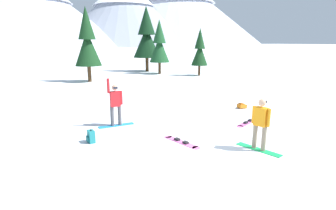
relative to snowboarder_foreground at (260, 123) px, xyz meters
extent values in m
plane|color=white|center=(-1.40, 1.23, -0.91)|extent=(800.00, 800.00, 0.00)
cube|color=#19B259|center=(0.00, 0.00, -0.90)|extent=(0.77, 1.55, 0.02)
cylinder|color=gray|center=(-0.05, 0.15, -0.48)|extent=(0.15, 0.15, 0.82)
cylinder|color=gray|center=(0.05, -0.15, -0.48)|extent=(0.15, 0.15, 0.82)
cube|color=orange|center=(0.00, 0.00, 0.23)|extent=(0.36, 0.46, 0.61)
cylinder|color=orange|center=(-0.09, 0.25, 0.25)|extent=(0.11, 0.11, 0.58)
cylinder|color=orange|center=(0.08, -0.25, 0.25)|extent=(0.11, 0.11, 0.58)
sphere|color=tan|center=(0.00, 0.00, 0.70)|extent=(0.24, 0.24, 0.24)
cube|color=black|center=(0.13, 0.05, 0.71)|extent=(0.09, 0.17, 0.08)
cube|color=#1E8CD8|center=(-3.75, 4.44, -0.90)|extent=(1.52, 0.35, 0.02)
cylinder|color=#4C4C51|center=(-3.59, 4.45, -0.47)|extent=(0.15, 0.15, 0.83)
cylinder|color=#4C4C51|center=(-3.91, 4.44, -0.47)|extent=(0.15, 0.15, 0.83)
cube|color=red|center=(-3.75, 4.44, 0.26)|extent=(0.41, 0.26, 0.63)
cylinder|color=red|center=(-3.49, 4.46, 0.29)|extent=(0.11, 0.11, 0.58)
cylinder|color=red|center=(-4.01, 4.43, 0.83)|extent=(0.11, 0.11, 0.60)
sphere|color=tan|center=(-3.75, 4.44, 0.74)|extent=(0.24, 0.24, 0.24)
cube|color=black|center=(-3.74, 4.30, 0.75)|extent=(0.17, 0.05, 0.08)
cube|color=pink|center=(1.71, 2.58, -0.90)|extent=(1.49, 0.91, 0.02)
cylinder|color=pink|center=(2.39, 2.91, -0.90)|extent=(0.37, 0.37, 0.02)
cylinder|color=pink|center=(1.02, 2.25, -0.90)|extent=(0.37, 0.37, 0.02)
cube|color=black|center=(1.91, 2.68, -0.85)|extent=(0.24, 0.21, 0.07)
cube|color=black|center=(1.50, 2.48, -0.85)|extent=(0.24, 0.21, 0.07)
cube|color=pink|center=(-2.05, 1.61, -0.90)|extent=(0.71, 1.44, 0.02)
cylinder|color=pink|center=(-1.82, 0.93, -0.90)|extent=(0.35, 0.35, 0.02)
cylinder|color=pink|center=(-2.27, 2.28, -0.90)|extent=(0.35, 0.35, 0.02)
cube|color=black|center=(-1.98, 1.40, -0.85)|extent=(0.20, 0.23, 0.07)
cube|color=black|center=(-2.12, 1.81, -0.85)|extent=(0.20, 0.23, 0.07)
cube|color=orange|center=(3.15, 4.83, -0.79)|extent=(0.47, 0.33, 0.25)
cube|color=#A85613|center=(3.10, 4.83, -0.65)|extent=(0.21, 0.23, 0.08)
cylinder|color=black|center=(3.39, 4.84, -0.81)|extent=(0.12, 0.03, 0.02)
cube|color=#1E7A7F|center=(-4.98, 2.87, -0.69)|extent=(0.25, 0.35, 0.44)
cube|color=#165B5F|center=(-5.11, 2.85, -0.76)|extent=(0.10, 0.23, 0.20)
cylinder|color=black|center=(-4.98, 2.87, -0.45)|extent=(0.04, 0.12, 0.02)
cylinder|color=#472D19|center=(4.94, 21.46, -0.26)|extent=(0.30, 0.30, 1.30)
cone|color=#194723|center=(4.94, 21.46, 1.77)|extent=(2.22, 2.22, 2.77)
cone|color=#194723|center=(4.94, 21.46, 3.71)|extent=(1.44, 1.44, 2.54)
cylinder|color=#472D19|center=(4.49, 24.46, -0.07)|extent=(0.38, 0.38, 1.68)
cone|color=black|center=(4.49, 24.46, 2.55)|extent=(3.21, 3.21, 3.57)
cone|color=black|center=(4.49, 24.46, 5.04)|extent=(2.08, 2.08, 3.27)
cylinder|color=#472D19|center=(-3.07, 18.25, -0.20)|extent=(0.33, 0.33, 1.43)
cone|color=#143819|center=(-3.07, 18.25, 2.04)|extent=(2.30, 2.30, 3.05)
cone|color=#143819|center=(-3.07, 18.25, 4.18)|extent=(1.49, 1.49, 2.79)
cylinder|color=#472D19|center=(8.22, 18.31, -0.37)|extent=(0.25, 0.25, 1.08)
cone|color=#143819|center=(8.22, 18.31, 1.32)|extent=(1.74, 1.74, 2.30)
cone|color=#143819|center=(8.22, 18.31, 2.94)|extent=(1.13, 1.13, 2.11)
cone|color=#B2B7C6|center=(-18.53, 212.52, 24.43)|extent=(134.01, 134.01, 50.68)
cone|color=#8C93A3|center=(53.66, 225.73, 26.38)|extent=(114.41, 114.41, 54.59)
cone|color=#B2B7C6|center=(116.69, 257.52, 33.73)|extent=(177.23, 177.23, 69.27)
camera|label=1|loc=(-6.00, -6.38, 2.57)|focal=28.46mm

